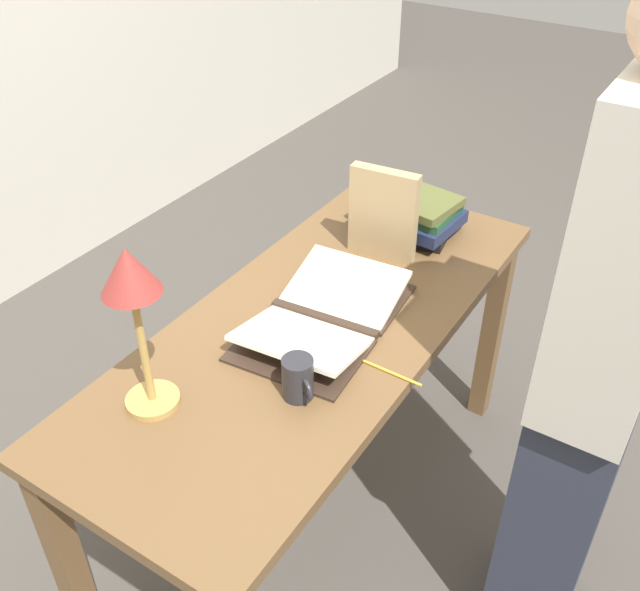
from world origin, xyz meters
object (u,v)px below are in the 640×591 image
object	(u,v)px
open_book	(324,316)
reading_lamp	(132,293)
pencil	(391,372)
coffee_mug	(298,379)
person_reader	(595,382)
book_standing_upright	(383,214)
book_stack_tall	(410,213)

from	to	relation	value
open_book	reading_lamp	xyz separation A→B (m)	(-0.45, 0.17, 0.28)
reading_lamp	pencil	size ratio (longest dim) A/B	2.51
coffee_mug	person_reader	xyz separation A→B (m)	(0.32, -0.56, 0.02)
book_standing_upright	reading_lamp	xyz separation A→B (m)	(-0.82, 0.13, 0.17)
open_book	person_reader	bearing A→B (deg)	-89.99
coffee_mug	person_reader	bearing A→B (deg)	-60.51
open_book	pencil	size ratio (longest dim) A/B	3.25
reading_lamp	book_standing_upright	bearing A→B (deg)	-9.20
book_stack_tall	pencil	xyz separation A→B (m)	(-0.61, -0.26, -0.06)
pencil	person_reader	distance (m)	0.45
coffee_mug	open_book	bearing A→B (deg)	20.21
coffee_mug	pencil	distance (m)	0.23
book_standing_upright	reading_lamp	distance (m)	0.85
open_book	book_stack_tall	bearing A→B (deg)	-2.05
book_stack_tall	pencil	world-z (taller)	book_stack_tall
book_stack_tall	coffee_mug	xyz separation A→B (m)	(-0.79, -0.12, -0.01)
book_stack_tall	person_reader	xyz separation A→B (m)	(-0.47, -0.69, 0.01)
person_reader	pencil	bearing A→B (deg)	-71.64
book_standing_upright	coffee_mug	size ratio (longest dim) A/B	2.62
book_stack_tall	pencil	distance (m)	0.67
pencil	book_stack_tall	bearing A→B (deg)	23.32
open_book	reading_lamp	world-z (taller)	reading_lamp
book_stack_tall	book_standing_upright	xyz separation A→B (m)	(-0.17, 0.00, 0.07)
open_book	pencil	distance (m)	0.25
reading_lamp	coffee_mug	bearing A→B (deg)	-53.30
book_standing_upright	pencil	bearing A→B (deg)	-154.27
open_book	coffee_mug	world-z (taller)	coffee_mug
reading_lamp	coffee_mug	xyz separation A→B (m)	(0.19, -0.26, -0.25)
book_stack_tall	reading_lamp	distance (m)	1.03
book_stack_tall	pencil	bearing A→B (deg)	-156.68
pencil	open_book	bearing A→B (deg)	71.04
book_stack_tall	book_standing_upright	size ratio (longest dim) A/B	1.12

